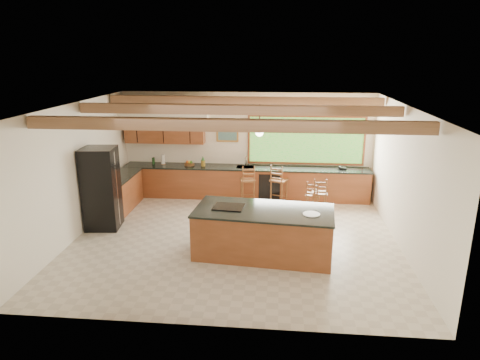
{
  "coord_description": "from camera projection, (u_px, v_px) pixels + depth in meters",
  "views": [
    {
      "loc": [
        0.94,
        -8.87,
        4.05
      ],
      "look_at": [
        0.04,
        0.8,
        1.16
      ],
      "focal_mm": 32.0,
      "sensor_mm": 36.0,
      "label": 1
    }
  ],
  "objects": [
    {
      "name": "bar_stool_a",
      "position": [
        248.0,
        181.0,
        11.79
      ],
      "size": [
        0.47,
        0.47,
        1.12
      ],
      "rotation": [
        0.0,
        0.0,
        0.2
      ],
      "color": "brown",
      "rests_on": "ground"
    },
    {
      "name": "refrigerator",
      "position": [
        101.0,
        188.0,
        10.09
      ],
      "size": [
        0.84,
        0.82,
        1.96
      ],
      "rotation": [
        0.0,
        0.0,
        0.1
      ],
      "color": "black",
      "rests_on": "ground"
    },
    {
      "name": "island",
      "position": [
        263.0,
        232.0,
        8.86
      ],
      "size": [
        2.94,
        1.59,
        1.0
      ],
      "rotation": [
        0.0,
        0.0,
        -0.1
      ],
      "color": "brown",
      "rests_on": "ground"
    },
    {
      "name": "counter_run",
      "position": [
        215.0,
        185.0,
        12.05
      ],
      "size": [
        7.12,
        3.1,
        1.22
      ],
      "color": "brown",
      "rests_on": "ground"
    },
    {
      "name": "room_shell",
      "position": [
        230.0,
        137.0,
        9.71
      ],
      "size": [
        7.27,
        6.54,
        3.02
      ],
      "color": "white",
      "rests_on": "ground"
    },
    {
      "name": "ground",
      "position": [
        235.0,
        239.0,
        9.71
      ],
      "size": [
        7.2,
        7.2,
        0.0
      ],
      "primitive_type": "plane",
      "color": "beige",
      "rests_on": "ground"
    },
    {
      "name": "bar_stool_c",
      "position": [
        279.0,
        181.0,
        11.71
      ],
      "size": [
        0.54,
        0.54,
        1.15
      ],
      "rotation": [
        0.0,
        0.0,
        -0.42
      ],
      "color": "brown",
      "rests_on": "ground"
    },
    {
      "name": "bar_stool_b",
      "position": [
        320.0,
        194.0,
        10.82
      ],
      "size": [
        0.37,
        0.37,
        1.04
      ],
      "rotation": [
        0.0,
        0.0,
        0.0
      ],
      "color": "brown",
      "rests_on": "ground"
    },
    {
      "name": "bar_stool_d",
      "position": [
        313.0,
        196.0,
        10.86
      ],
      "size": [
        0.41,
        0.41,
        0.96
      ],
      "rotation": [
        0.0,
        0.0,
        -0.22
      ],
      "color": "brown",
      "rests_on": "ground"
    }
  ]
}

